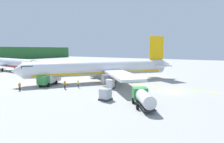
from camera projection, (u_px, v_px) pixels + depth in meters
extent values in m
cube|color=#999993|center=(23.00, 75.00, 61.47)|extent=(240.00, 320.00, 0.20)
cylinder|color=white|center=(100.00, 68.00, 47.73)|extent=(30.33, 25.66, 3.80)
cone|color=white|center=(17.00, 71.00, 41.30)|extent=(4.14, 4.32, 3.61)
cone|color=white|center=(165.00, 64.00, 54.25)|extent=(4.52, 4.52, 3.23)
cube|color=#192333|center=(28.00, 67.00, 41.93)|extent=(3.90, 4.02, 0.60)
cube|color=white|center=(121.00, 75.00, 39.94)|extent=(14.72, 14.69, 0.50)
cylinder|color=slate|center=(109.00, 79.00, 42.04)|extent=(3.87, 3.73, 2.20)
cube|color=white|center=(98.00, 67.00, 57.02)|extent=(12.76, 16.02, 0.50)
cylinder|color=slate|center=(95.00, 72.00, 54.00)|extent=(3.87, 3.73, 2.20)
cube|color=#F2B20C|center=(157.00, 48.00, 52.64)|extent=(3.64, 3.06, 6.50)
cube|color=white|center=(156.00, 65.00, 53.21)|extent=(9.04, 10.09, 0.24)
cube|color=#F2B20C|center=(100.00, 72.00, 47.85)|extent=(27.41, 23.24, 0.36)
cylinder|color=black|center=(44.00, 83.00, 43.50)|extent=(1.07, 0.97, 1.10)
cylinder|color=gray|center=(44.00, 79.00, 43.40)|extent=(0.20, 0.20, 0.50)
cylinder|color=black|center=(109.00, 81.00, 46.15)|extent=(1.07, 0.97, 1.10)
cylinder|color=gray|center=(109.00, 77.00, 46.06)|extent=(0.20, 0.20, 0.50)
cylinder|color=black|center=(103.00, 78.00, 51.01)|extent=(1.07, 0.97, 1.10)
cylinder|color=gray|center=(103.00, 75.00, 50.92)|extent=(0.20, 0.20, 0.50)
cylinder|color=silver|center=(10.00, 63.00, 70.76)|extent=(6.57, 32.52, 3.41)
cone|color=silver|center=(35.00, 65.00, 60.51)|extent=(3.44, 2.46, 3.24)
cube|color=#192333|center=(32.00, 62.00, 61.59)|extent=(3.10, 2.43, 0.54)
cube|color=silver|center=(28.00, 63.00, 78.43)|extent=(14.95, 7.12, 0.45)
cylinder|color=slate|center=(25.00, 66.00, 75.64)|extent=(2.25, 3.05, 1.98)
cube|color=red|center=(10.00, 65.00, 70.88)|extent=(6.09, 29.28, 0.32)
cylinder|color=black|center=(28.00, 72.00, 63.77)|extent=(0.41, 1.01, 0.99)
cylinder|color=gray|center=(28.00, 70.00, 63.69)|extent=(0.18, 0.18, 0.45)
cylinder|color=black|center=(15.00, 69.00, 73.74)|extent=(0.41, 1.01, 0.99)
cylinder|color=gray|center=(15.00, 67.00, 73.65)|extent=(0.18, 0.18, 0.45)
cylinder|color=black|center=(2.00, 70.00, 70.02)|extent=(0.41, 1.01, 0.99)
cylinder|color=gray|center=(2.00, 68.00, 69.94)|extent=(0.18, 0.18, 0.45)
cube|color=#338C3F|center=(43.00, 80.00, 40.99)|extent=(2.37, 2.63, 1.80)
cube|color=#192333|center=(41.00, 79.00, 40.13)|extent=(0.62, 1.79, 0.94)
cube|color=white|center=(52.00, 78.00, 44.25)|extent=(5.41, 3.58, 1.90)
cube|color=#262628|center=(50.00, 83.00, 43.51)|extent=(6.93, 3.48, 0.16)
cylinder|color=black|center=(49.00, 85.00, 41.14)|extent=(0.94, 0.53, 0.90)
cylinder|color=black|center=(40.00, 84.00, 41.67)|extent=(0.94, 0.53, 0.90)
cylinder|color=black|center=(56.00, 83.00, 44.12)|extent=(0.94, 0.53, 0.90)
cylinder|color=black|center=(48.00, 82.00, 44.65)|extent=(0.94, 0.53, 0.90)
cube|color=#338C3F|center=(140.00, 93.00, 28.93)|extent=(2.75, 2.84, 1.80)
cube|color=#192333|center=(139.00, 90.00, 29.73)|extent=(1.16, 1.54, 0.94)
cylinder|color=silver|center=(145.00, 99.00, 25.71)|extent=(4.67, 4.11, 1.80)
cube|color=#262628|center=(144.00, 104.00, 26.72)|extent=(6.16, 5.10, 0.16)
cylinder|color=black|center=(133.00, 101.00, 28.66)|extent=(0.89, 0.76, 0.90)
cylinder|color=black|center=(147.00, 100.00, 28.86)|extent=(0.89, 0.76, 0.90)
cylinder|color=black|center=(137.00, 106.00, 25.74)|extent=(0.89, 0.76, 0.90)
cylinder|color=black|center=(153.00, 106.00, 25.94)|extent=(0.89, 0.76, 0.90)
cube|color=#333338|center=(106.00, 99.00, 30.60)|extent=(1.83, 1.83, 0.30)
cube|color=#B2B7C1|center=(105.00, 93.00, 30.49)|extent=(1.62, 1.62, 1.59)
cube|color=#B2B7C1|center=(108.00, 90.00, 30.11)|extent=(1.61, 0.69, 0.57)
cube|color=#333338|center=(110.00, 88.00, 39.48)|extent=(1.91, 1.91, 0.30)
cube|color=silver|center=(110.00, 83.00, 39.37)|extent=(1.67, 1.67, 1.64)
cube|color=silver|center=(109.00, 81.00, 38.82)|extent=(0.85, 1.54, 0.54)
cylinder|color=#191E33|center=(78.00, 86.00, 40.35)|extent=(0.14, 0.14, 0.83)
cylinder|color=#191E33|center=(78.00, 86.00, 40.51)|extent=(0.14, 0.14, 0.83)
cube|color=#CCE519|center=(78.00, 82.00, 40.34)|extent=(0.44, 0.49, 0.63)
cube|color=silver|center=(78.00, 82.00, 40.34)|extent=(0.45, 0.50, 0.06)
sphere|color=tan|center=(78.00, 80.00, 40.29)|extent=(0.23, 0.23, 0.23)
cylinder|color=#CCE519|center=(78.00, 82.00, 40.09)|extent=(0.09, 0.09, 0.59)
cylinder|color=#CCE519|center=(78.00, 82.00, 40.59)|extent=(0.09, 0.09, 0.59)
cylinder|color=#191E33|center=(65.00, 87.00, 39.08)|extent=(0.14, 0.14, 0.87)
cylinder|color=#191E33|center=(65.00, 87.00, 39.24)|extent=(0.14, 0.14, 0.87)
cube|color=orange|center=(65.00, 83.00, 39.07)|extent=(0.46, 0.27, 0.65)
cube|color=silver|center=(65.00, 83.00, 39.07)|extent=(0.47, 0.28, 0.06)
sphere|color=tan|center=(65.00, 81.00, 39.02)|extent=(0.24, 0.24, 0.24)
cylinder|color=orange|center=(64.00, 83.00, 38.82)|extent=(0.09, 0.09, 0.62)
cylinder|color=orange|center=(66.00, 83.00, 39.31)|extent=(0.09, 0.09, 0.62)
cylinder|color=#191E33|center=(20.00, 88.00, 37.65)|extent=(0.14, 0.14, 0.81)
cylinder|color=#191E33|center=(19.00, 89.00, 37.48)|extent=(0.14, 0.14, 0.81)
cube|color=orange|center=(20.00, 85.00, 37.48)|extent=(0.47, 0.30, 0.61)
cube|color=silver|center=(20.00, 85.00, 37.48)|extent=(0.49, 0.31, 0.06)
sphere|color=tan|center=(19.00, 83.00, 37.43)|extent=(0.22, 0.22, 0.22)
cylinder|color=orange|center=(21.00, 85.00, 37.73)|extent=(0.09, 0.09, 0.58)
cylinder|color=orange|center=(18.00, 85.00, 37.22)|extent=(0.09, 0.09, 0.58)
cylinder|color=#191E33|center=(123.00, 82.00, 45.74)|extent=(0.14, 0.14, 0.81)
cylinder|color=#191E33|center=(123.00, 81.00, 45.84)|extent=(0.14, 0.14, 0.81)
cube|color=#CCE519|center=(123.00, 79.00, 45.70)|extent=(0.25, 0.46, 0.61)
cube|color=silver|center=(123.00, 78.00, 45.70)|extent=(0.27, 0.47, 0.06)
sphere|color=tan|center=(123.00, 77.00, 45.65)|extent=(0.22, 0.22, 0.22)
cylinder|color=#CCE519|center=(124.00, 79.00, 45.54)|extent=(0.09, 0.09, 0.58)
cylinder|color=#CCE519|center=(122.00, 78.00, 45.86)|extent=(0.09, 0.09, 0.58)
cube|color=yellow|center=(120.00, 83.00, 46.53)|extent=(0.30, 60.00, 0.01)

